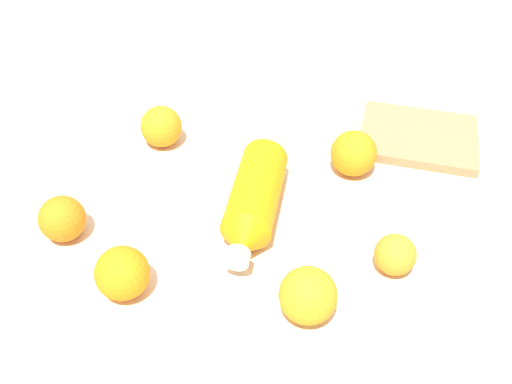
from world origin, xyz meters
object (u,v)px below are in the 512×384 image
at_px(orange_0, 161,127).
at_px(orange_3, 122,273).
at_px(water_bottle, 253,202).
at_px(orange_5, 62,219).
at_px(cutting_board, 418,137).
at_px(orange_4, 395,255).
at_px(orange_1, 354,153).
at_px(orange_2, 308,296).

xyz_separation_m(orange_0, orange_3, (-0.08, 0.34, 0.00)).
relative_size(water_bottle, orange_3, 3.21).
relative_size(orange_5, cutting_board, 0.34).
distance_m(orange_4, orange_5, 0.50).
distance_m(orange_1, orange_4, 0.23).
height_order(orange_4, cutting_board, orange_4).
distance_m(water_bottle, orange_4, 0.23).
height_order(orange_0, orange_5, orange_0).
bearing_deg(cutting_board, orange_3, 50.74).
height_order(orange_2, orange_4, orange_2).
relative_size(orange_0, orange_1, 0.95).
bearing_deg(orange_1, orange_3, 52.26).
relative_size(orange_4, cutting_board, 0.29).
xyz_separation_m(orange_0, cutting_board, (-0.46, -0.13, -0.03)).
distance_m(orange_1, orange_5, 0.49).
bearing_deg(water_bottle, cutting_board, 134.74).
bearing_deg(orange_2, water_bottle, -53.35).
relative_size(orange_0, orange_4, 1.24).
distance_m(orange_4, cutting_board, 0.33).
bearing_deg(cutting_board, orange_0, 15.43).
distance_m(orange_1, orange_2, 0.32).
bearing_deg(orange_5, orange_4, -172.83).
xyz_separation_m(water_bottle, orange_5, (0.27, 0.11, -0.00)).
height_order(orange_2, orange_5, orange_2).
distance_m(orange_2, orange_3, 0.26).
xyz_separation_m(orange_2, cutting_board, (-0.12, -0.44, -0.03)).
bearing_deg(water_bottle, orange_2, 31.80).
xyz_separation_m(orange_1, orange_4, (-0.09, 0.21, -0.01)).
distance_m(water_bottle, orange_3, 0.23).
bearing_deg(orange_4, orange_1, -66.58).
distance_m(water_bottle, orange_2, 0.20).
height_order(orange_3, orange_4, orange_3).
relative_size(orange_0, orange_5, 1.06).
height_order(orange_0, orange_2, orange_2).
relative_size(orange_2, cutting_board, 0.37).
relative_size(water_bottle, orange_1, 3.10).
bearing_deg(orange_2, orange_1, -92.74).
height_order(water_bottle, orange_2, orange_2).
xyz_separation_m(orange_0, orange_1, (-0.35, -0.01, 0.00)).
height_order(water_bottle, orange_4, water_bottle).
height_order(orange_2, orange_3, orange_2).
bearing_deg(orange_1, orange_4, 113.42).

